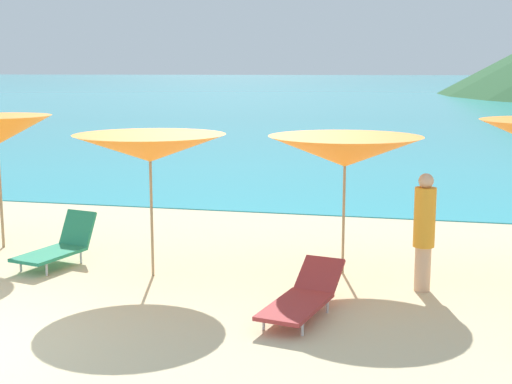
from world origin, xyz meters
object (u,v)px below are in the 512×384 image
lounge_chair_10 (59,246)px  umbrella_5 (150,148)px  umbrella_6 (345,151)px  lounge_chair_1 (303,296)px  beachgoer_0 (424,229)px

lounge_chair_10 → umbrella_5: bearing=4.2°
umbrella_5 → umbrella_6: size_ratio=0.92×
umbrella_5 → lounge_chair_1: size_ratio=1.26×
umbrella_5 → lounge_chair_1: 3.16m
umbrella_5 → beachgoer_0: 3.98m
umbrella_6 → lounge_chair_10: (-4.33, -0.53, -1.52)m
umbrella_5 → umbrella_6: (2.69, 0.78, -0.07)m
lounge_chair_10 → beachgoer_0: (5.48, -0.10, 0.57)m
lounge_chair_10 → umbrella_6: bearing=20.0°
umbrella_5 → umbrella_6: bearing=16.2°
umbrella_6 → beachgoer_0: size_ratio=1.51×
umbrella_6 → lounge_chair_10: 4.62m
umbrella_5 → beachgoer_0: (3.84, 0.15, -1.02)m
beachgoer_0 → umbrella_6: bearing=-68.2°
umbrella_5 → lounge_chair_10: (-1.64, 0.26, -1.58)m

